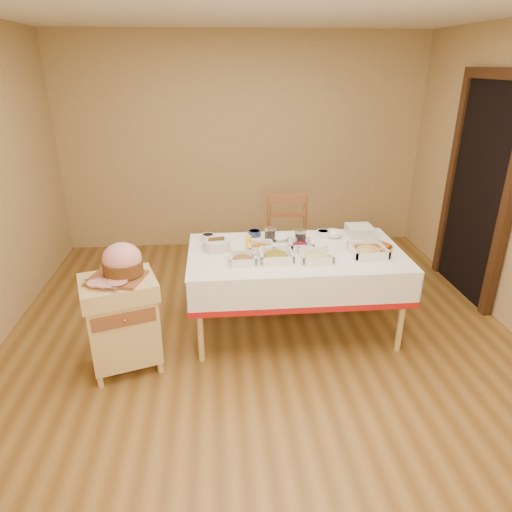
{
  "coord_description": "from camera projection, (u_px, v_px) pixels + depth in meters",
  "views": [
    {
      "loc": [
        -0.36,
        -3.24,
        2.24
      ],
      "look_at": [
        -0.05,
        0.2,
        0.77
      ],
      "focal_mm": 32.0,
      "sensor_mm": 36.0,
      "label": 1
    }
  ],
  "objects": [
    {
      "name": "room_shell",
      "position": [
        265.0,
        201.0,
        3.36
      ],
      "size": [
        5.0,
        5.0,
        5.0
      ],
      "color": "brown",
      "rests_on": "ground"
    },
    {
      "name": "doorway",
      "position": [
        479.0,
        188.0,
        4.44
      ],
      "size": [
        0.09,
        1.1,
        2.2
      ],
      "color": "black",
      "rests_on": "ground"
    },
    {
      "name": "dining_table",
      "position": [
        295.0,
        269.0,
        3.94
      ],
      "size": [
        1.82,
        1.02,
        0.76
      ],
      "color": "#E0C17B",
      "rests_on": "ground"
    },
    {
      "name": "butcher_cart",
      "position": [
        122.0,
        319.0,
        3.48
      ],
      "size": [
        0.65,
        0.59,
        0.77
      ],
      "color": "#E0C17B",
      "rests_on": "ground"
    },
    {
      "name": "dining_chair",
      "position": [
        289.0,
        243.0,
        4.71
      ],
      "size": [
        0.45,
        0.43,
        1.0
      ],
      "color": "brown",
      "rests_on": "ground"
    },
    {
      "name": "ham_on_board",
      "position": [
        122.0,
        263.0,
        3.34
      ],
      "size": [
        0.41,
        0.39,
        0.27
      ],
      "color": "brown",
      "rests_on": "butcher_cart"
    },
    {
      "name": "serving_dish_a",
      "position": [
        243.0,
        259.0,
        3.65
      ],
      "size": [
        0.22,
        0.21,
        0.09
      ],
      "color": "silver",
      "rests_on": "dining_table"
    },
    {
      "name": "serving_dish_b",
      "position": [
        276.0,
        256.0,
        3.69
      ],
      "size": [
        0.27,
        0.27,
        0.11
      ],
      "color": "silver",
      "rests_on": "dining_table"
    },
    {
      "name": "serving_dish_c",
      "position": [
        316.0,
        256.0,
        3.69
      ],
      "size": [
        0.25,
        0.25,
        0.1
      ],
      "color": "silver",
      "rests_on": "dining_table"
    },
    {
      "name": "serving_dish_d",
      "position": [
        368.0,
        251.0,
        3.79
      ],
      "size": [
        0.28,
        0.28,
        0.11
      ],
      "color": "silver",
      "rests_on": "dining_table"
    },
    {
      "name": "serving_dish_e",
      "position": [
        261.0,
        247.0,
        3.87
      ],
      "size": [
        0.22,
        0.21,
        0.1
      ],
      "color": "silver",
      "rests_on": "dining_table"
    },
    {
      "name": "serving_dish_f",
      "position": [
        301.0,
        245.0,
        3.92
      ],
      "size": [
        0.21,
        0.2,
        0.1
      ],
      "color": "silver",
      "rests_on": "dining_table"
    },
    {
      "name": "small_bowl_left",
      "position": [
        208.0,
        237.0,
        4.11
      ],
      "size": [
        0.12,
        0.12,
        0.05
      ],
      "color": "silver",
      "rests_on": "dining_table"
    },
    {
      "name": "small_bowl_mid",
      "position": [
        254.0,
        233.0,
        4.21
      ],
      "size": [
        0.12,
        0.12,
        0.05
      ],
      "color": "navy",
      "rests_on": "dining_table"
    },
    {
      "name": "small_bowl_right",
      "position": [
        323.0,
        234.0,
        4.18
      ],
      "size": [
        0.12,
        0.12,
        0.06
      ],
      "color": "silver",
      "rests_on": "dining_table"
    },
    {
      "name": "bowl_white_imported",
      "position": [
        280.0,
        238.0,
        4.11
      ],
      "size": [
        0.19,
        0.19,
        0.04
      ],
      "primitive_type": "imported",
      "rotation": [
        0.0,
        0.0,
        0.36
      ],
      "color": "silver",
      "rests_on": "dining_table"
    },
    {
      "name": "bowl_small_imported",
      "position": [
        333.0,
        234.0,
        4.18
      ],
      "size": [
        0.19,
        0.19,
        0.05
      ],
      "primitive_type": "imported",
      "rotation": [
        0.0,
        0.0,
        0.13
      ],
      "color": "silver",
      "rests_on": "dining_table"
    },
    {
      "name": "preserve_jar_left",
      "position": [
        270.0,
        235.0,
        4.07
      ],
      "size": [
        0.1,
        0.1,
        0.13
      ],
      "color": "silver",
      "rests_on": "dining_table"
    },
    {
      "name": "preserve_jar_right",
      "position": [
        300.0,
        237.0,
        4.01
      ],
      "size": [
        0.1,
        0.1,
        0.13
      ],
      "color": "silver",
      "rests_on": "dining_table"
    },
    {
      "name": "mustard_bottle",
      "position": [
        248.0,
        242.0,
        3.88
      ],
      "size": [
        0.05,
        0.05,
        0.16
      ],
      "color": "yellow",
      "rests_on": "dining_table"
    },
    {
      "name": "bread_basket",
      "position": [
        217.0,
        245.0,
        3.9
      ],
      "size": [
        0.23,
        0.23,
        0.1
      ],
      "color": "silver",
      "rests_on": "dining_table"
    },
    {
      "name": "plate_stack",
      "position": [
        359.0,
        231.0,
        4.2
      ],
      "size": [
        0.23,
        0.23,
        0.1
      ],
      "color": "silver",
      "rests_on": "dining_table"
    },
    {
      "name": "brass_platter",
      "position": [
        372.0,
        247.0,
        3.9
      ],
      "size": [
        0.35,
        0.25,
        0.05
      ],
      "color": "gold",
      "rests_on": "dining_table"
    }
  ]
}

